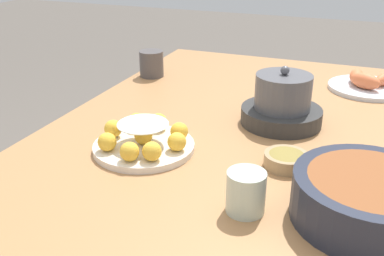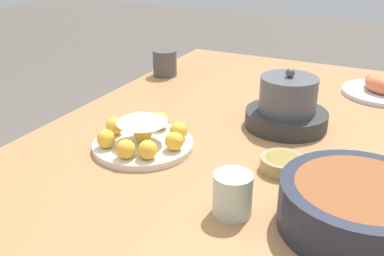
% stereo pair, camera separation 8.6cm
% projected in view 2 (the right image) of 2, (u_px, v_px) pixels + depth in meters
% --- Properties ---
extents(dining_table, '(1.58, 1.00, 0.73)m').
position_uv_depth(dining_table, '(237.00, 165.00, 1.18)').
color(dining_table, '#A87547').
rests_on(dining_table, ground_plane).
extents(cake_plate, '(0.24, 0.24, 0.08)m').
position_uv_depth(cake_plate, '(143.00, 138.00, 1.08)').
color(cake_plate, silver).
rests_on(cake_plate, dining_table).
extents(serving_bowl, '(0.28, 0.28, 0.09)m').
position_uv_depth(serving_bowl, '(359.00, 206.00, 0.78)').
color(serving_bowl, '#232838').
rests_on(serving_bowl, dining_table).
extents(sauce_bowl, '(0.10, 0.10, 0.03)m').
position_uv_depth(sauce_bowl, '(283.00, 163.00, 0.99)').
color(sauce_bowl, tan).
rests_on(sauce_bowl, dining_table).
extents(seafood_platter, '(0.25, 0.25, 0.06)m').
position_uv_depth(seafood_platter, '(383.00, 89.00, 1.44)').
color(seafood_platter, silver).
rests_on(seafood_platter, dining_table).
extents(cup_near, '(0.09, 0.09, 0.09)m').
position_uv_depth(cup_near, '(165.00, 63.00, 1.62)').
color(cup_near, '#4C4747').
rests_on(cup_near, dining_table).
extents(cup_far, '(0.07, 0.07, 0.08)m').
position_uv_depth(cup_far, '(233.00, 194.00, 0.83)').
color(cup_far, beige).
rests_on(cup_far, dining_table).
extents(warming_pot, '(0.22, 0.22, 0.16)m').
position_uv_depth(warming_pot, '(287.00, 107.00, 1.19)').
color(warming_pot, '#2D2D2D').
rests_on(warming_pot, dining_table).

